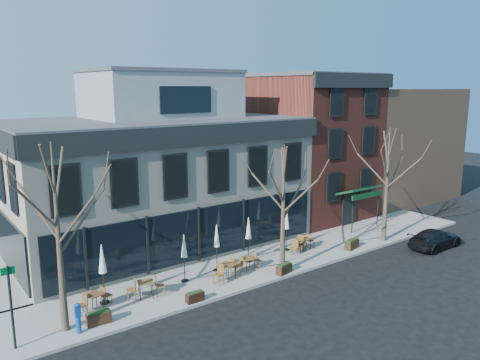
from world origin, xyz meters
TOP-DOWN VIEW (x-y plane):
  - ground at (0.00, 0.00)m, footprint 120.00×120.00m
  - sidewalk_front at (3.25, -2.15)m, footprint 33.50×4.70m
  - corner_building at (0.07, 5.07)m, footprint 18.39×10.39m
  - red_brick_building at (13.00, 4.98)m, footprint 8.20×11.78m
  - bg_building at (23.00, 6.00)m, footprint 12.00×12.00m
  - tree_corner at (-8.49, -3.20)m, footprint 3.93×3.98m
  - tree_mid at (3.01, -3.90)m, footprint 3.50×3.55m
  - tree_right at (12.01, -3.90)m, footprint 3.72×3.77m
  - sign_pole at (-10.50, -3.50)m, footprint 0.50×0.10m
  - parked_sedan at (13.75, -6.53)m, footprint 4.19×1.71m
  - call_box at (-8.13, -3.81)m, footprint 0.27×0.27m
  - cafe_set_0 at (-6.87, -2.13)m, footprint 1.80×0.87m
  - cafe_set_1 at (-4.43, -2.37)m, footprint 1.90×1.02m
  - cafe_set_2 at (-0.05, -2.97)m, footprint 2.00×1.02m
  - cafe_set_3 at (1.67, -2.56)m, footprint 1.65×0.71m
  - cafe_set_4 at (5.88, -2.14)m, footprint 1.81×1.16m
  - cafe_set_5 at (6.56, -2.03)m, footprint 1.67×0.78m
  - umbrella_0 at (-6.26, -1.76)m, footprint 0.46×0.46m
  - umbrella_1 at (-1.97, -1.84)m, footprint 0.41×0.41m
  - umbrella_2 at (0.20, -1.64)m, footprint 0.43×0.43m
  - umbrella_3 at (2.43, -1.60)m, footprint 0.43×0.43m
  - umbrella_4 at (5.52, -1.46)m, footprint 0.42×0.42m
  - planter_0 at (-7.20, -3.55)m, footprint 1.06×0.50m
  - planter_1 at (-2.78, -4.20)m, footprint 0.89×0.37m
  - planter_2 at (2.92, -4.15)m, footprint 1.06×0.60m
  - planter_3 at (9.00, -3.74)m, footprint 1.16×0.64m

SIDE VIEW (x-z plane):
  - ground at x=0.00m, z-range 0.00..0.00m
  - sidewalk_front at x=3.25m, z-range 0.00..0.15m
  - planter_1 at x=-2.78m, z-range 0.15..0.64m
  - planter_2 at x=2.92m, z-range 0.15..0.71m
  - planter_0 at x=-7.20m, z-range 0.15..0.73m
  - planter_3 at x=9.00m, z-range 0.15..0.76m
  - cafe_set_3 at x=1.67m, z-range 0.16..1.02m
  - cafe_set_5 at x=6.56m, z-range 0.16..1.02m
  - parked_sedan at x=13.75m, z-range 0.00..1.21m
  - cafe_set_0 at x=-6.87m, z-range 0.16..1.09m
  - cafe_set_4 at x=5.88m, z-range 0.16..1.11m
  - cafe_set_1 at x=-4.43m, z-range 0.16..1.14m
  - cafe_set_2 at x=-0.05m, z-range 0.16..1.19m
  - call_box at x=-8.13m, z-range 0.19..1.56m
  - umbrella_1 at x=-1.97m, z-range 0.68..3.23m
  - umbrella_4 at x=5.52m, z-range 0.70..3.35m
  - umbrella_2 at x=0.20m, z-range 0.70..3.36m
  - umbrella_3 at x=2.43m, z-range 0.70..3.37m
  - sign_pole at x=-10.50m, z-range 0.37..3.77m
  - umbrella_0 at x=-6.26m, z-range 0.74..3.62m
  - tree_mid at x=3.01m, z-range 0.27..7.31m
  - tree_right at x=12.01m, z-range 0.28..7.76m
  - tree_corner at x=-8.49m, z-range 0.29..8.21m
  - corner_building at x=0.07m, z-range -0.83..10.27m
  - bg_building at x=23.00m, z-range 0.00..10.00m
  - red_brick_building at x=13.00m, z-range 0.05..11.22m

